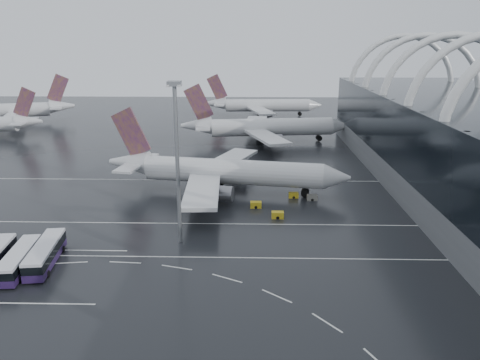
{
  "coord_description": "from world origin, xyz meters",
  "views": [
    {
      "loc": [
        10.18,
        -68.96,
        33.12
      ],
      "look_at": [
        7.99,
        17.19,
        7.0
      ],
      "focal_mm": 35.0,
      "sensor_mm": 36.0,
      "label": 1
    }
  ],
  "objects_px": {
    "airliner_gate_c": "(261,106)",
    "gse_cart_belly_a": "(278,215)",
    "bus_row_near_d": "(45,254)",
    "gse_cart_belly_b": "(312,197)",
    "jet_remote_far": "(20,110)",
    "bus_row_near_c": "(19,260)",
    "gse_cart_belly_c": "(256,205)",
    "airliner_main": "(221,172)",
    "airliner_gate_b": "(263,128)",
    "gse_cart_belly_e": "(294,195)",
    "floodlight_mast": "(177,144)"
  },
  "relations": [
    {
      "from": "jet_remote_far",
      "to": "bus_row_near_c",
      "type": "xyz_separation_m",
      "value": [
        60.73,
        -127.33,
        -3.33
      ]
    },
    {
      "from": "bus_row_near_c",
      "to": "gse_cart_belly_a",
      "type": "relative_size",
      "value": 5.43
    },
    {
      "from": "floodlight_mast",
      "to": "gse_cart_belly_c",
      "type": "height_order",
      "value": "floodlight_mast"
    },
    {
      "from": "jet_remote_far",
      "to": "gse_cart_belly_c",
      "type": "distance_m",
      "value": 138.39
    },
    {
      "from": "jet_remote_far",
      "to": "floodlight_mast",
      "type": "relative_size",
      "value": 1.64
    },
    {
      "from": "floodlight_mast",
      "to": "gse_cart_belly_b",
      "type": "height_order",
      "value": "floodlight_mast"
    },
    {
      "from": "airliner_main",
      "to": "jet_remote_far",
      "type": "bearing_deg",
      "value": 144.22
    },
    {
      "from": "gse_cart_belly_b",
      "to": "gse_cart_belly_e",
      "type": "height_order",
      "value": "gse_cart_belly_b"
    },
    {
      "from": "airliner_gate_b",
      "to": "gse_cart_belly_c",
      "type": "bearing_deg",
      "value": -99.61
    },
    {
      "from": "airliner_gate_c",
      "to": "floodlight_mast",
      "type": "relative_size",
      "value": 1.93
    },
    {
      "from": "bus_row_near_c",
      "to": "airliner_main",
      "type": "bearing_deg",
      "value": -42.59
    },
    {
      "from": "bus_row_near_d",
      "to": "gse_cart_belly_e",
      "type": "height_order",
      "value": "bus_row_near_d"
    },
    {
      "from": "airliner_main",
      "to": "gse_cart_belly_a",
      "type": "distance_m",
      "value": 20.2
    },
    {
      "from": "bus_row_near_d",
      "to": "floodlight_mast",
      "type": "relative_size",
      "value": 0.5
    },
    {
      "from": "bus_row_near_d",
      "to": "gse_cart_belly_b",
      "type": "height_order",
      "value": "bus_row_near_d"
    },
    {
      "from": "airliner_gate_c",
      "to": "bus_row_near_c",
      "type": "height_order",
      "value": "airliner_gate_c"
    },
    {
      "from": "airliner_main",
      "to": "airliner_gate_b",
      "type": "bearing_deg",
      "value": 88.26
    },
    {
      "from": "bus_row_near_c",
      "to": "gse_cart_belly_e",
      "type": "height_order",
      "value": "bus_row_near_c"
    },
    {
      "from": "gse_cart_belly_e",
      "to": "gse_cart_belly_a",
      "type": "bearing_deg",
      "value": -108.52
    },
    {
      "from": "jet_remote_far",
      "to": "gse_cart_belly_c",
      "type": "xyz_separation_m",
      "value": [
        96.07,
        -99.5,
        -4.4
      ]
    },
    {
      "from": "airliner_gate_c",
      "to": "gse_cart_belly_c",
      "type": "xyz_separation_m",
      "value": [
        -3.06,
        -117.75,
        -4.02
      ]
    },
    {
      "from": "airliner_main",
      "to": "gse_cart_belly_e",
      "type": "bearing_deg",
      "value": -3.22
    },
    {
      "from": "airliner_main",
      "to": "jet_remote_far",
      "type": "xyz_separation_m",
      "value": [
        -88.31,
        89.41,
        0.36
      ]
    },
    {
      "from": "jet_remote_far",
      "to": "bus_row_near_d",
      "type": "height_order",
      "value": "jet_remote_far"
    },
    {
      "from": "gse_cart_belly_a",
      "to": "gse_cart_belly_b",
      "type": "height_order",
      "value": "gse_cart_belly_a"
    },
    {
      "from": "airliner_main",
      "to": "airliner_gate_b",
      "type": "height_order",
      "value": "airliner_gate_b"
    },
    {
      "from": "jet_remote_far",
      "to": "gse_cart_belly_e",
      "type": "height_order",
      "value": "jet_remote_far"
    },
    {
      "from": "airliner_gate_c",
      "to": "gse_cart_belly_e",
      "type": "distance_m",
      "value": 111.48
    },
    {
      "from": "bus_row_near_c",
      "to": "bus_row_near_d",
      "type": "distance_m",
      "value": 3.64
    },
    {
      "from": "airliner_gate_b",
      "to": "gse_cart_belly_b",
      "type": "height_order",
      "value": "airliner_gate_b"
    },
    {
      "from": "airliner_gate_c",
      "to": "gse_cart_belly_c",
      "type": "relative_size",
      "value": 22.99
    },
    {
      "from": "gse_cart_belly_c",
      "to": "bus_row_near_c",
      "type": "bearing_deg",
      "value": -141.79
    },
    {
      "from": "airliner_main",
      "to": "bus_row_near_c",
      "type": "bearing_deg",
      "value": -116.47
    },
    {
      "from": "gse_cart_belly_a",
      "to": "bus_row_near_d",
      "type": "bearing_deg",
      "value": -150.99
    },
    {
      "from": "gse_cart_belly_b",
      "to": "gse_cart_belly_c",
      "type": "distance_m",
      "value": 12.99
    },
    {
      "from": "jet_remote_far",
      "to": "gse_cart_belly_b",
      "type": "height_order",
      "value": "jet_remote_far"
    },
    {
      "from": "airliner_gate_c",
      "to": "gse_cart_belly_a",
      "type": "relative_size",
      "value": 22.34
    },
    {
      "from": "gse_cart_belly_e",
      "to": "airliner_main",
      "type": "bearing_deg",
      "value": 167.21
    },
    {
      "from": "airliner_gate_b",
      "to": "floodlight_mast",
      "type": "distance_m",
      "value": 82.55
    },
    {
      "from": "bus_row_near_d",
      "to": "gse_cart_belly_b",
      "type": "xyz_separation_m",
      "value": [
        44.29,
        30.78,
        -1.18
      ]
    },
    {
      "from": "jet_remote_far",
      "to": "gse_cart_belly_e",
      "type": "xyz_separation_m",
      "value": [
        104.3,
        -93.05,
        -4.44
      ]
    },
    {
      "from": "airliner_gate_c",
      "to": "gse_cart_belly_a",
      "type": "height_order",
      "value": "airliner_gate_c"
    },
    {
      "from": "airliner_gate_c",
      "to": "gse_cart_belly_a",
      "type": "xyz_separation_m",
      "value": [
        1.09,
        -123.48,
        -4.0
      ]
    },
    {
      "from": "bus_row_near_c",
      "to": "floodlight_mast",
      "type": "height_order",
      "value": "floodlight_mast"
    },
    {
      "from": "airliner_main",
      "to": "airliner_gate_c",
      "type": "relative_size",
      "value": 1.06
    },
    {
      "from": "airliner_gate_c",
      "to": "gse_cart_belly_a",
      "type": "distance_m",
      "value": 123.55
    },
    {
      "from": "gse_cart_belly_a",
      "to": "floodlight_mast",
      "type": "bearing_deg",
      "value": -146.31
    },
    {
      "from": "jet_remote_far",
      "to": "bus_row_near_d",
      "type": "relative_size",
      "value": 3.29
    },
    {
      "from": "bus_row_near_c",
      "to": "gse_cart_belly_a",
      "type": "bearing_deg",
      "value": -67.32
    },
    {
      "from": "airliner_gate_c",
      "to": "jet_remote_far",
      "type": "relative_size",
      "value": 1.18
    }
  ]
}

